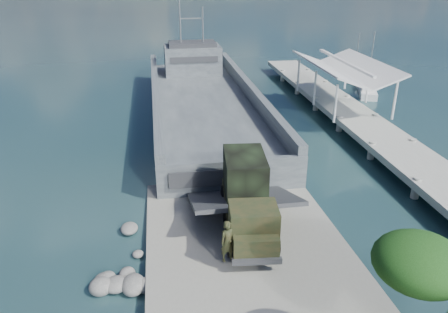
% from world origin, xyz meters
% --- Properties ---
extents(ground, '(1400.00, 1400.00, 0.00)m').
position_xyz_m(ground, '(0.00, 0.00, 0.00)').
color(ground, '#1C3D44').
rests_on(ground, ground).
extents(boat_ramp, '(10.00, 18.00, 0.50)m').
position_xyz_m(boat_ramp, '(0.00, -1.00, 0.25)').
color(boat_ramp, gray).
rests_on(boat_ramp, ground).
extents(shoreline_rocks, '(3.20, 5.60, 0.90)m').
position_xyz_m(shoreline_rocks, '(-6.20, 0.50, 0.00)').
color(shoreline_rocks, '#525250').
rests_on(shoreline_rocks, ground).
extents(pier, '(6.40, 44.00, 6.10)m').
position_xyz_m(pier, '(13.00, 18.77, 1.60)').
color(pier, gray).
rests_on(pier, ground).
extents(landing_craft, '(9.61, 37.00, 10.96)m').
position_xyz_m(landing_craft, '(0.20, 21.41, 0.90)').
color(landing_craft, '#3D4348').
rests_on(landing_craft, ground).
extents(military_truck, '(3.01, 7.66, 3.47)m').
position_xyz_m(military_truck, '(0.32, 1.88, 2.23)').
color(military_truck, black).
rests_on(military_truck, boat_ramp).
extents(soldier, '(0.84, 0.67, 2.02)m').
position_xyz_m(soldier, '(-1.24, -1.52, 1.51)').
color(soldier, black).
rests_on(soldier, boat_ramp).
extents(sailboat_near, '(3.59, 5.99, 7.02)m').
position_xyz_m(sailboat_near, '(18.99, 26.56, 0.37)').
color(sailboat_near, silver).
rests_on(sailboat_near, ground).
extents(sailboat_far, '(2.06, 5.17, 6.12)m').
position_xyz_m(sailboat_far, '(19.98, 32.02, 0.33)').
color(sailboat_far, silver).
rests_on(sailboat_far, ground).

